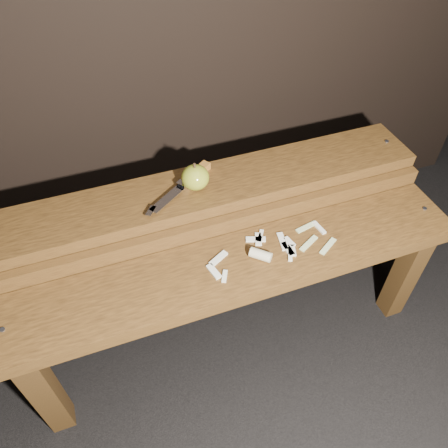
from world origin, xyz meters
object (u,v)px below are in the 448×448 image
object	(u,v)px
bench_rear_tier	(211,207)
knife	(189,180)
bench_front_tier	(240,281)
apple	(195,177)

from	to	relation	value
bench_rear_tier	knife	bearing A→B (deg)	153.93
bench_front_tier	apple	xyz separation A→B (m)	(-0.04, 0.23, 0.18)
bench_rear_tier	knife	xyz separation A→B (m)	(-0.05, 0.03, 0.10)
bench_rear_tier	knife	distance (m)	0.11
knife	bench_front_tier	bearing A→B (deg)	-78.22
bench_front_tier	knife	distance (m)	0.30
bench_front_tier	apple	distance (m)	0.30
bench_front_tier	bench_rear_tier	world-z (taller)	bench_rear_tier
bench_front_tier	apple	bearing A→B (deg)	99.93
apple	knife	distance (m)	0.03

